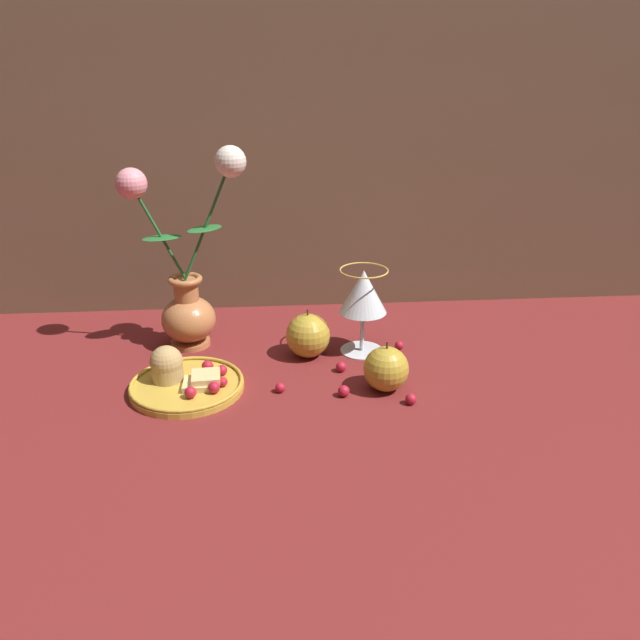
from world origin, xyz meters
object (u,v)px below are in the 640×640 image
object	(u,v)px
vase	(187,285)
wine_glass	(363,295)
plate_with_pastries	(183,379)
apple_near_glass	(308,336)
apple_beside_vase	(386,369)

from	to	relation	value
vase	wine_glass	xyz separation A→B (m)	(0.32, -0.05, -0.01)
plate_with_pastries	wine_glass	size ratio (longest dim) A/B	1.17
wine_glass	apple_near_glass	bearing A→B (deg)	-173.45
plate_with_pastries	apple_beside_vase	xyz separation A→B (m)	(0.33, -0.03, 0.02)
vase	apple_near_glass	bearing A→B (deg)	-16.02
plate_with_pastries	apple_beside_vase	size ratio (longest dim) A/B	2.16
plate_with_pastries	apple_near_glass	distance (m)	0.24
plate_with_pastries	vase	bearing A→B (deg)	91.48
apple_beside_vase	wine_glass	bearing A→B (deg)	97.36
plate_with_pastries	wine_glass	distance (m)	0.35
vase	apple_near_glass	xyz separation A→B (m)	(0.22, -0.06, -0.08)
wine_glass	apple_beside_vase	size ratio (longest dim) A/B	1.84
vase	wine_glass	size ratio (longest dim) A/B	2.32
vase	plate_with_pastries	xyz separation A→B (m)	(0.00, -0.17, -0.10)
wine_glass	apple_near_glass	distance (m)	0.12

